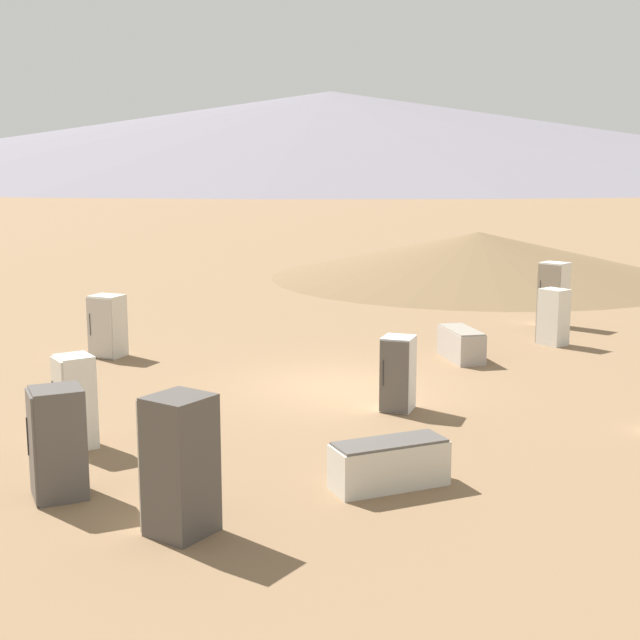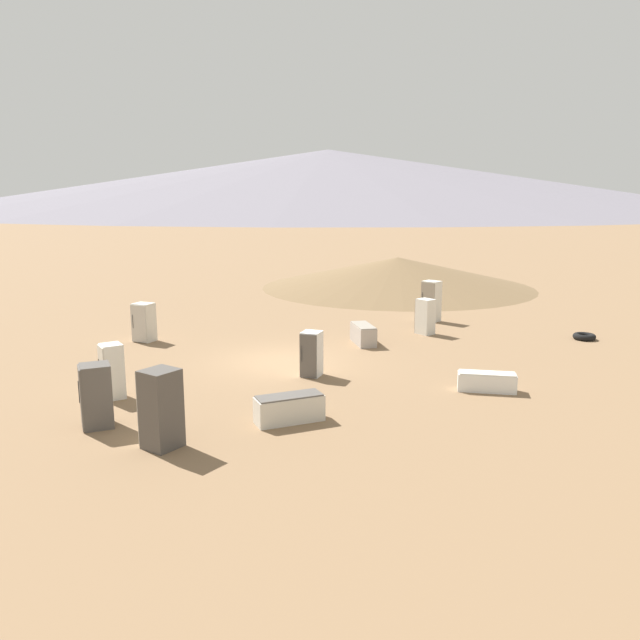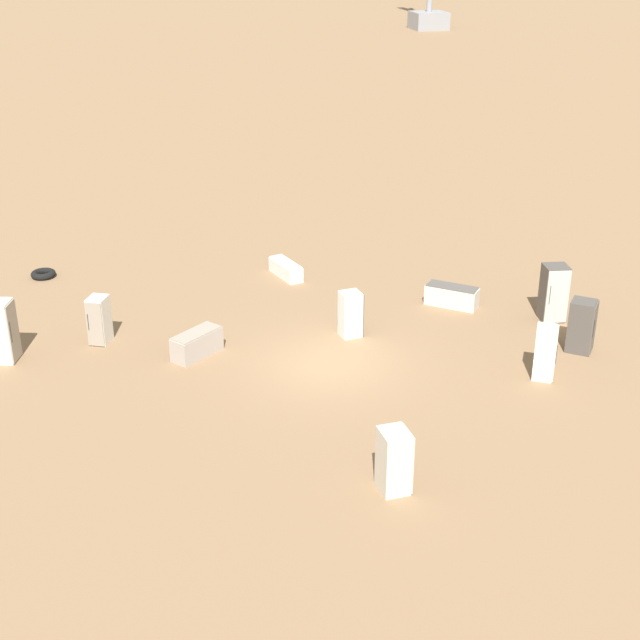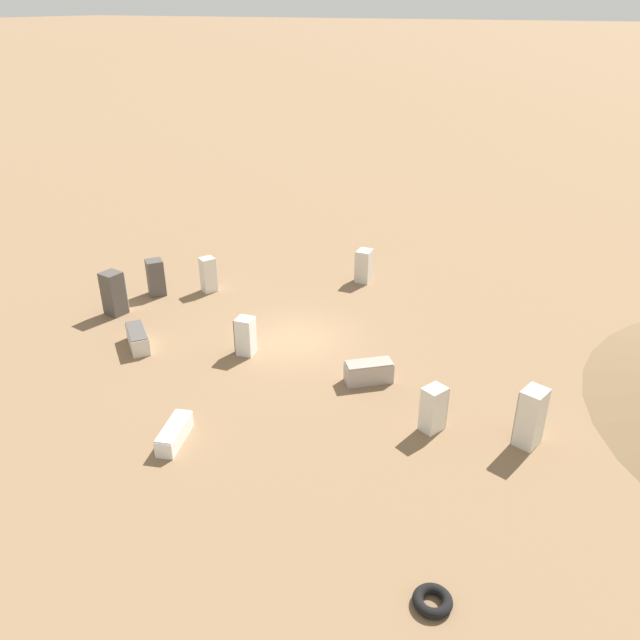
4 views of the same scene
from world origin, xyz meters
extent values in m
plane|color=#846647|center=(0.00, 0.00, 0.00)|extent=(1000.00, 1000.00, 0.00)
cone|color=slate|center=(111.25, -229.04, 12.52)|extent=(321.63, 321.63, 25.03)
cone|color=brown|center=(2.65, -19.40, 0.98)|extent=(17.64, 17.64, 1.95)
cube|color=white|center=(-1.87, 1.20, 0.75)|extent=(0.68, 0.71, 1.51)
cube|color=#56514C|center=(-1.92, 1.54, 0.75)|extent=(0.58, 0.11, 1.45)
cylinder|color=#2D2D2D|center=(-1.71, 1.59, 0.83)|extent=(0.02, 0.02, 0.53)
cube|color=silver|center=(-3.29, -6.66, 0.77)|extent=(0.86, 0.80, 1.54)
cube|color=gray|center=(-2.96, -6.81, 0.77)|extent=(0.26, 0.51, 1.48)
cylinder|color=#2D2D2D|center=(-3.02, -7.01, 0.85)|extent=(0.02, 0.02, 0.54)
cube|color=white|center=(-7.46, 0.23, 0.28)|extent=(1.84, 1.03, 0.55)
cube|color=silver|center=(-7.46, 0.23, 0.57)|extent=(1.77, 0.98, 0.04)
cube|color=beige|center=(6.61, -0.10, 0.79)|extent=(0.81, 0.69, 1.59)
cube|color=#BCB7AD|center=(6.59, 0.25, 0.79)|extent=(0.74, 0.09, 1.53)
cylinder|color=#2D2D2D|center=(6.85, 0.29, 0.87)|extent=(0.02, 0.02, 0.56)
cube|color=#4C4742|center=(0.89, 7.88, 0.84)|extent=(1.02, 1.02, 1.68)
cube|color=#56514C|center=(1.14, 8.17, 0.84)|extent=(0.56, 0.47, 1.61)
cylinder|color=#2D2D2D|center=(1.35, 8.04, 0.92)|extent=(0.02, 0.02, 0.59)
cube|color=silver|center=(2.29, 5.94, 0.82)|extent=(0.82, 0.80, 1.65)
cube|color=beige|center=(2.44, 6.21, 0.82)|extent=(0.54, 0.33, 1.58)
cylinder|color=#2D2D2D|center=(2.64, 6.12, 0.91)|extent=(0.02, 0.02, 0.58)
cube|color=#A89E93|center=(-1.61, -3.79, 0.37)|extent=(1.58, 1.73, 0.75)
cube|color=gray|center=(-1.61, -3.79, 0.77)|extent=(1.52, 1.66, 0.04)
cube|color=silver|center=(-2.68, -9.51, 0.97)|extent=(0.91, 0.81, 1.94)
cube|color=gray|center=(-2.59, -9.19, 0.97)|extent=(0.72, 0.24, 1.86)
cylinder|color=#2D2D2D|center=(-2.32, -9.24, 1.07)|extent=(0.02, 0.02, 0.68)
cube|color=#4C4742|center=(-1.50, 8.16, 0.96)|extent=(0.85, 0.89, 1.92)
cube|color=beige|center=(-1.12, 8.10, 0.96)|extent=(0.15, 0.76, 1.84)
cylinder|color=#2D2D2D|center=(-1.12, 7.82, 1.06)|extent=(0.02, 0.02, 0.67)
cube|color=beige|center=(-3.36, 5.30, 0.35)|extent=(1.67, 1.81, 0.70)
cube|color=#56514C|center=(-3.36, 5.30, 0.72)|extent=(1.60, 1.74, 0.04)
torus|color=black|center=(-9.56, -8.68, 0.13)|extent=(0.92, 0.92, 0.25)
camera|label=1|loc=(-8.25, 17.49, 4.99)|focal=50.00mm
camera|label=2|loc=(-11.25, 18.96, 5.94)|focal=35.00mm
camera|label=3|loc=(23.32, -5.96, 12.43)|focal=50.00mm
camera|label=4|loc=(-19.27, -10.73, 12.14)|focal=35.00mm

